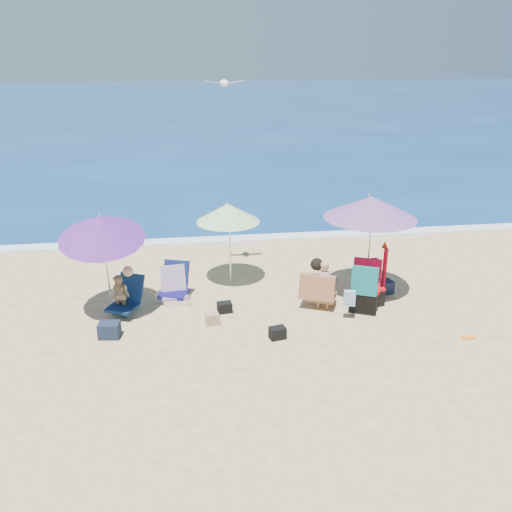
{
  "coord_description": "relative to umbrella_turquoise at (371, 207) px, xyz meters",
  "views": [
    {
      "loc": [
        -1.56,
        -8.42,
        4.81
      ],
      "look_at": [
        -0.3,
        1.0,
        1.1
      ],
      "focal_mm": 37.07,
      "sensor_mm": 36.0,
      "label": 1
    }
  ],
  "objects": [
    {
      "name": "camp_chair_right",
      "position": [
        -0.26,
        -0.72,
        -1.53
      ],
      "size": [
        0.94,
        0.89,
        1.02
      ],
      "color": "#BC0D0D",
      "rests_on": "ground"
    },
    {
      "name": "bag_black_a",
      "position": [
        -2.98,
        -0.44,
        -1.8
      ],
      "size": [
        0.3,
        0.24,
        0.2
      ],
      "color": "black",
      "rests_on": "ground"
    },
    {
      "name": "person_left",
      "position": [
        -4.94,
        -0.3,
        -1.47
      ],
      "size": [
        0.78,
        0.86,
        0.94
      ],
      "color": "tan",
      "rests_on": "ground"
    },
    {
      "name": "furled_umbrella",
      "position": [
        0.34,
        -0.16,
        -1.25
      ],
      "size": [
        0.15,
        0.26,
        1.18
      ],
      "color": "#B30C1F",
      "rests_on": "ground"
    },
    {
      "name": "ground",
      "position": [
        -2.04,
        -1.31,
        -1.9
      ],
      "size": [
        120.0,
        120.0,
        0.0
      ],
      "color": "#D8BC84",
      "rests_on": "ground"
    },
    {
      "name": "bag_navy_b",
      "position": [
        0.43,
        -0.01,
        -1.76
      ],
      "size": [
        0.42,
        0.36,
        0.27
      ],
      "color": "#171E33",
      "rests_on": "ground"
    },
    {
      "name": "sea",
      "position": [
        -2.04,
        43.69,
        -1.95
      ],
      "size": [
        120.0,
        80.0,
        0.12
      ],
      "color": "navy",
      "rests_on": "ground"
    },
    {
      "name": "chair_rainbow",
      "position": [
        -3.95,
        0.13,
        -1.71
      ],
      "size": [
        0.58,
        0.68,
        0.71
      ],
      "color": "#CC4B48",
      "rests_on": "ground"
    },
    {
      "name": "umbrella_turquoise",
      "position": [
        0.0,
        0.0,
        0.0
      ],
      "size": [
        2.38,
        2.38,
        2.16
      ],
      "color": "silver",
      "rests_on": "ground"
    },
    {
      "name": "foam",
      "position": [
        -2.04,
        3.79,
        -1.88
      ],
      "size": [
        120.0,
        0.5,
        0.04
      ],
      "color": "white",
      "rests_on": "ground"
    },
    {
      "name": "chair_navy",
      "position": [
        -3.99,
        0.29,
        -1.7
      ],
      "size": [
        0.76,
        0.86,
        0.76
      ],
      "color": "#110E4F",
      "rests_on": "ground"
    },
    {
      "name": "bag_tan",
      "position": [
        -3.25,
        -0.9,
        -1.79
      ],
      "size": [
        0.27,
        0.22,
        0.21
      ],
      "color": "#9E7D5A",
      "rests_on": "ground"
    },
    {
      "name": "umbrella_blue",
      "position": [
        -5.2,
        -0.27,
        -0.11
      ],
      "size": [
        1.72,
        1.78,
        2.18
      ],
      "color": "white",
      "rests_on": "ground"
    },
    {
      "name": "camp_chair_left",
      "position": [
        -0.05,
        -0.42,
        -1.63
      ],
      "size": [
        0.57,
        0.57,
        0.88
      ],
      "color": "red",
      "rests_on": "ground"
    },
    {
      "name": "bag_navy_a",
      "position": [
        -5.1,
        -1.15,
        -1.75
      ],
      "size": [
        0.4,
        0.31,
        0.29
      ],
      "color": "#172033",
      "rests_on": "ground"
    },
    {
      "name": "person_center",
      "position": [
        -1.09,
        -0.52,
        -1.4
      ],
      "size": [
        0.85,
        0.73,
        1.03
      ],
      "color": "tan",
      "rests_on": "ground"
    },
    {
      "name": "seagull",
      "position": [
        -2.76,
        1.45,
        2.3
      ],
      "size": [
        0.81,
        0.37,
        0.14
      ],
      "color": "white"
    },
    {
      "name": "bag_black_b",
      "position": [
        -2.13,
        -1.59,
        -1.79
      ],
      "size": [
        0.32,
        0.25,
        0.22
      ],
      "color": "black",
      "rests_on": "ground"
    },
    {
      "name": "orange_item",
      "position": [
        1.26,
        -2.04,
        -1.88
      ],
      "size": [
        0.23,
        0.11,
        0.03
      ],
      "color": "orange",
      "rests_on": "ground"
    },
    {
      "name": "umbrella_striped",
      "position": [
        -2.77,
        1.01,
        -0.3
      ],
      "size": [
        1.49,
        1.49,
        1.82
      ],
      "color": "white",
      "rests_on": "ground"
    }
  ]
}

